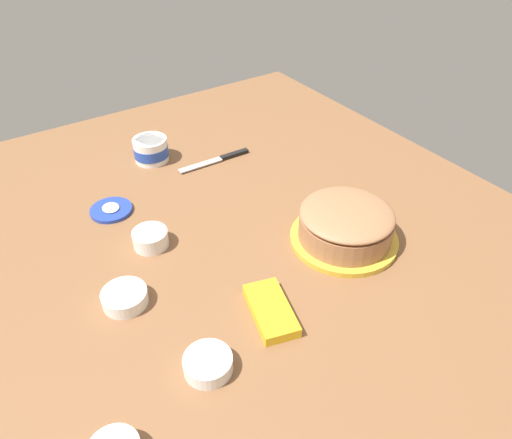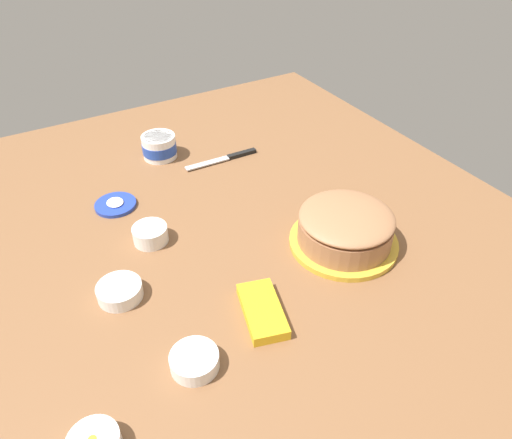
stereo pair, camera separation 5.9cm
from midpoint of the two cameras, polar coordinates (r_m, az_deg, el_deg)
The scene contains 9 objects.
ground_plane at distance 1.23m, azimuth -6.79°, elevation -0.70°, with size 1.54×1.54×0.00m, color brown.
frosted_cake at distance 1.16m, azimuth 9.23°, elevation -0.74°, with size 0.26×0.26×0.10m.
frosting_tub at distance 1.51m, azimuth -13.57°, elevation 8.15°, with size 0.11×0.11×0.07m.
frosting_tub_lid at distance 1.33m, azimuth -18.14°, elevation 1.09°, with size 0.11×0.11×0.02m.
spreading_knife at distance 1.49m, azimuth -5.38°, elevation 7.24°, with size 0.03×0.24×0.01m.
sprinkle_bowl_rainbow at distance 0.92m, azimuth -7.67°, elevation -16.73°, with size 0.09×0.09×0.03m.
sprinkle_bowl_pink at distance 1.06m, azimuth -16.97°, elevation -8.92°, with size 0.10×0.10×0.03m.
sprinkle_bowl_orange at distance 1.18m, azimuth -13.91°, elevation -2.23°, with size 0.09×0.09×0.04m.
candy_box_lower at distance 1.00m, azimuth 0.06°, elevation -10.83°, with size 0.15×0.08×0.02m, color yellow.
Camera 1 is at (-0.86, 0.43, 0.76)m, focal length 33.47 mm.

